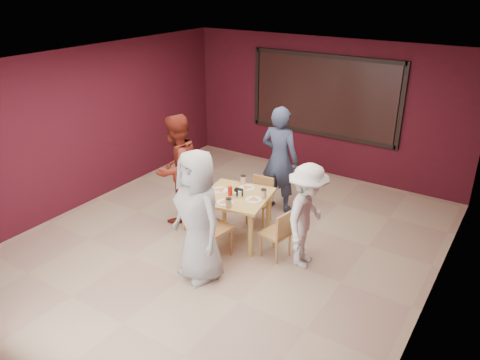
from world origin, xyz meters
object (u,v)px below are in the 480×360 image
Objects in this scene: chair_left at (193,198)px; chair_right at (279,232)px; chair_back at (261,197)px; dining_table at (236,201)px; chair_front at (209,226)px; diner_right at (307,216)px; diner_front at (198,216)px; diner_back at (280,159)px; diner_left at (177,169)px.

chair_right is at bearing -1.80° from chair_left.
chair_left is (-0.83, -0.79, 0.09)m from chair_back.
dining_table is 1.19× the size of chair_front.
diner_right is at bearing 11.80° from chair_right.
diner_back is at bearing 110.66° from diner_front.
chair_back is 1.18m from chair_right.
diner_front is 1.75m from diner_left.
diner_back is at bearing 57.86° from chair_left.
diner_front is at bearing -71.27° from chair_front.
diner_right is (1.21, -0.76, 0.34)m from chair_back.
diner_left reaches higher than chair_back.
diner_left is at bearing 44.52° from diner_back.
diner_right is at bearing 27.75° from chair_front.
diner_left is (-1.22, 0.04, 0.25)m from dining_table.
chair_left reaches higher than dining_table.
dining_table is 0.84m from chair_left.
chair_back is 0.84× the size of chair_left.
diner_front reaches higher than diner_right.
chair_back is at bearing 51.13° from diner_right.
chair_back is at bearing 89.53° from dining_table.
diner_right is at bearing 63.25° from diner_front.
chair_left is 2.05m from diner_right.
diner_back reaches higher than diner_left.
chair_right is 0.52m from diner_right.
chair_front reaches higher than chair_back.
dining_table is 0.60× the size of diner_back.
chair_left is (-0.79, 0.62, -0.01)m from chair_front.
diner_left is at bearing 148.78° from chair_front.
chair_left is at bearing 141.69° from chair_front.
dining_table is 0.73× the size of diner_right.
diner_left is (-1.33, 1.14, -0.01)m from diner_front.
chair_front reaches higher than chair_right.
chair_left is 1.46m from diner_front.
chair_front is 1.01m from chair_left.
chair_right is (0.83, -0.11, -0.24)m from dining_table.
diner_front reaches higher than chair_front.
chair_right is at bearing 118.22° from diner_back.
chair_back is at bearing 43.75° from chair_left.
diner_front reaches higher than diner_left.
diner_back is at bearing 34.67° from diner_right.
diner_left is at bearing 81.87° from diner_right.
diner_front is (0.14, -0.42, 0.39)m from chair_front.
chair_back is 1.15m from chair_left.
chair_front is at bearing 111.20° from diner_right.
chair_front reaches higher than chair_left.
diner_left is (-1.26, -1.27, -0.02)m from diner_back.
chair_right is at bearing -45.78° from chair_back.
chair_front is at bearing -38.31° from chair_left.
chair_back is (0.04, 1.42, -0.10)m from chair_front.
chair_back is 0.50× the size of diner_right.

